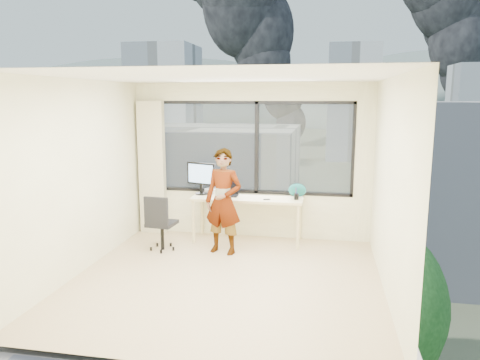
% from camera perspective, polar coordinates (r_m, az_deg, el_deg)
% --- Properties ---
extents(floor, '(4.00, 4.00, 0.01)m').
position_cam_1_polar(floor, '(6.13, -1.76, -12.31)').
color(floor, tan).
rests_on(floor, ground).
extents(ceiling, '(4.00, 4.00, 0.01)m').
position_cam_1_polar(ceiling, '(5.66, -1.91, 12.77)').
color(ceiling, white).
rests_on(ceiling, ground).
extents(wall_front, '(4.00, 0.01, 2.60)m').
position_cam_1_polar(wall_front, '(3.88, -8.22, -5.59)').
color(wall_front, beige).
rests_on(wall_front, ground).
extents(wall_left, '(0.01, 4.00, 2.60)m').
position_cam_1_polar(wall_left, '(6.48, -19.37, 0.34)').
color(wall_left, beige).
rests_on(wall_left, ground).
extents(wall_right, '(0.01, 4.00, 2.60)m').
position_cam_1_polar(wall_right, '(5.68, 18.29, -0.94)').
color(wall_right, beige).
rests_on(wall_right, ground).
extents(window_wall, '(3.30, 0.16, 1.55)m').
position_cam_1_polar(window_wall, '(7.66, 1.75, 4.06)').
color(window_wall, black).
rests_on(window_wall, ground).
extents(curtain, '(0.45, 0.14, 2.30)m').
position_cam_1_polar(curtain, '(8.06, -10.94, 1.50)').
color(curtain, beige).
rests_on(curtain, floor).
extents(desk, '(1.80, 0.60, 0.75)m').
position_cam_1_polar(desk, '(7.55, 0.92, -4.92)').
color(desk, beige).
rests_on(desk, floor).
extents(chair, '(0.50, 0.50, 0.90)m').
position_cam_1_polar(chair, '(7.22, -9.75, -5.17)').
color(chair, black).
rests_on(chair, floor).
extents(person, '(0.66, 0.51, 1.61)m').
position_cam_1_polar(person, '(6.90, -2.09, -2.69)').
color(person, '#2D2D33').
rests_on(person, floor).
extents(monitor, '(0.55, 0.28, 0.54)m').
position_cam_1_polar(monitor, '(7.66, -4.87, 0.22)').
color(monitor, black).
rests_on(monitor, desk).
extents(game_console, '(0.37, 0.33, 0.08)m').
position_cam_1_polar(game_console, '(7.81, -3.01, -1.30)').
color(game_console, white).
rests_on(game_console, desk).
extents(laptop, '(0.33, 0.35, 0.21)m').
position_cam_1_polar(laptop, '(7.53, -1.51, -1.22)').
color(laptop, black).
rests_on(laptop, desk).
extents(cellphone, '(0.11, 0.08, 0.01)m').
position_cam_1_polar(cellphone, '(7.28, 3.35, -2.43)').
color(cellphone, black).
rests_on(cellphone, desk).
extents(pen_cup, '(0.08, 0.08, 0.09)m').
position_cam_1_polar(pen_cup, '(7.32, 7.06, -2.07)').
color(pen_cup, black).
rests_on(pen_cup, desk).
extents(handbag, '(0.31, 0.19, 0.22)m').
position_cam_1_polar(handbag, '(7.52, 7.18, -1.26)').
color(handbag, '#0B4643').
rests_on(handbag, desk).
extents(exterior_ground, '(400.00, 400.00, 0.04)m').
position_cam_1_polar(exterior_ground, '(126.59, 9.96, 2.68)').
color(exterior_ground, '#515B3D').
rests_on(exterior_ground, ground).
extents(near_bldg_a, '(16.00, 12.00, 14.00)m').
position_cam_1_polar(near_bldg_a, '(38.13, -5.30, -3.98)').
color(near_bldg_a, beige).
rests_on(near_bldg_a, exterior_ground).
extents(near_bldg_b, '(14.00, 13.00, 16.00)m').
position_cam_1_polar(near_bldg_b, '(45.61, 24.07, -1.19)').
color(near_bldg_b, silver).
rests_on(near_bldg_b, exterior_ground).
extents(far_tower_a, '(14.00, 14.00, 28.00)m').
position_cam_1_polar(far_tower_a, '(106.88, -9.33, 8.87)').
color(far_tower_a, silver).
rests_on(far_tower_a, exterior_ground).
extents(far_tower_b, '(13.00, 13.00, 30.00)m').
position_cam_1_polar(far_tower_b, '(125.72, 13.87, 9.35)').
color(far_tower_b, silver).
rests_on(far_tower_b, exterior_ground).
extents(far_tower_c, '(15.00, 15.00, 26.00)m').
position_cam_1_polar(far_tower_c, '(152.01, 27.61, 7.84)').
color(far_tower_c, silver).
rests_on(far_tower_c, exterior_ground).
extents(far_tower_d, '(16.00, 14.00, 22.00)m').
position_cam_1_polar(far_tower_d, '(167.23, -11.00, 8.24)').
color(far_tower_d, silver).
rests_on(far_tower_d, exterior_ground).
extents(hill_a, '(288.00, 216.00, 90.00)m').
position_cam_1_polar(hill_a, '(347.75, -9.90, 7.41)').
color(hill_a, slate).
rests_on(hill_a, exterior_ground).
extents(hill_b, '(300.00, 220.00, 96.00)m').
position_cam_1_polar(hill_b, '(340.58, 27.63, 6.35)').
color(hill_b, slate).
rests_on(hill_b, exterior_ground).
extents(tree_a, '(7.00, 7.00, 8.00)m').
position_cam_1_polar(tree_a, '(34.74, -20.38, -11.24)').
color(tree_a, '#1B4517').
rests_on(tree_a, exterior_ground).
extents(tree_b, '(7.60, 7.60, 9.00)m').
position_cam_1_polar(tree_b, '(26.49, 16.16, -16.75)').
color(tree_b, '#1B4517').
rests_on(tree_b, exterior_ground).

